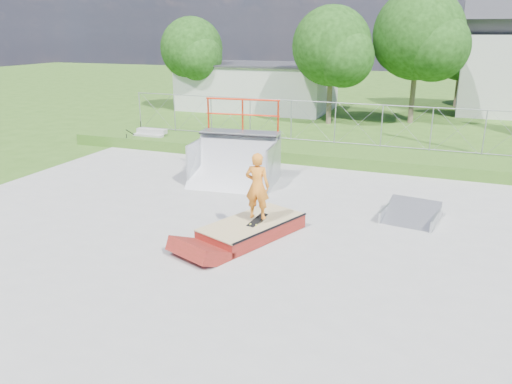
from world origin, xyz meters
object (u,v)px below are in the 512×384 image
flat_bank_ramp (411,214)px  quarter_pipe (233,145)px  grind_box (252,229)px  skater (257,189)px

flat_bank_ramp → quarter_pipe: bearing=174.4°
grind_box → quarter_pipe: quarter_pipe is taller
quarter_pipe → flat_bank_ramp: quarter_pipe is taller
flat_bank_ramp → skater: bearing=-136.0°
grind_box → flat_bank_ramp: (3.85, 2.69, 0.01)m
grind_box → quarter_pipe: 4.99m
grind_box → flat_bank_ramp: 4.70m
quarter_pipe → flat_bank_ramp: size_ratio=1.84×
flat_bank_ramp → skater: skater is taller
quarter_pipe → skater: quarter_pipe is taller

